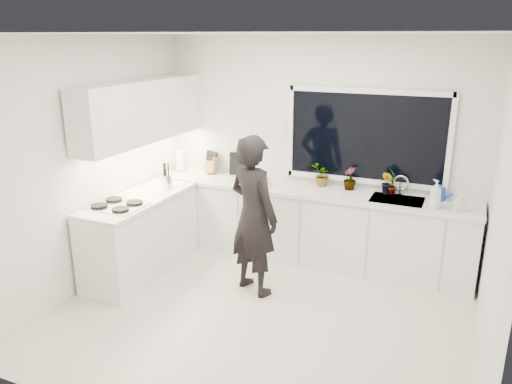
% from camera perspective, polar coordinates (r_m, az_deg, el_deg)
% --- Properties ---
extents(floor, '(4.00, 3.50, 0.02)m').
position_cam_1_polar(floor, '(5.17, 0.54, -13.91)').
color(floor, beige).
rests_on(floor, ground).
extents(wall_back, '(4.00, 0.02, 2.70)m').
position_cam_1_polar(wall_back, '(6.22, 6.96, 4.96)').
color(wall_back, white).
rests_on(wall_back, ground).
extents(wall_left, '(0.02, 3.50, 2.70)m').
position_cam_1_polar(wall_left, '(5.68, -18.45, 2.97)').
color(wall_left, white).
rests_on(wall_left, ground).
extents(wall_right, '(0.02, 3.50, 2.70)m').
position_cam_1_polar(wall_right, '(4.29, 26.16, -2.50)').
color(wall_right, white).
rests_on(wall_right, ground).
extents(ceiling, '(4.00, 3.50, 0.02)m').
position_cam_1_polar(ceiling, '(4.42, 0.65, 17.81)').
color(ceiling, white).
rests_on(ceiling, wall_back).
extents(window, '(1.80, 0.02, 1.00)m').
position_cam_1_polar(window, '(6.01, 12.44, 6.18)').
color(window, black).
rests_on(window, wall_back).
extents(base_cabinets_back, '(3.92, 0.58, 0.88)m').
position_cam_1_polar(base_cabinets_back, '(6.20, 5.82, -3.85)').
color(base_cabinets_back, white).
rests_on(base_cabinets_back, floor).
extents(base_cabinets_left, '(0.58, 1.60, 0.88)m').
position_cam_1_polar(base_cabinets_left, '(6.00, -12.97, -4.95)').
color(base_cabinets_left, white).
rests_on(base_cabinets_left, floor).
extents(countertop_back, '(3.94, 0.62, 0.04)m').
position_cam_1_polar(countertop_back, '(6.04, 5.92, 0.19)').
color(countertop_back, silver).
rests_on(countertop_back, base_cabinets_back).
extents(countertop_left, '(0.62, 1.60, 0.04)m').
position_cam_1_polar(countertop_left, '(5.85, -13.28, -0.78)').
color(countertop_left, silver).
rests_on(countertop_left, base_cabinets_left).
extents(upper_cabinets, '(0.34, 2.10, 0.70)m').
position_cam_1_polar(upper_cabinets, '(5.98, -12.85, 9.02)').
color(upper_cabinets, white).
rests_on(upper_cabinets, wall_left).
extents(sink, '(0.58, 0.42, 0.14)m').
position_cam_1_polar(sink, '(5.85, 15.78, -1.29)').
color(sink, silver).
rests_on(sink, countertop_back).
extents(faucet, '(0.03, 0.03, 0.22)m').
position_cam_1_polar(faucet, '(5.99, 16.19, 0.73)').
color(faucet, silver).
rests_on(faucet, countertop_back).
extents(stovetop, '(0.56, 0.48, 0.03)m').
position_cam_1_polar(stovetop, '(5.59, -15.59, -1.43)').
color(stovetop, black).
rests_on(stovetop, countertop_left).
extents(person, '(0.74, 0.63, 1.74)m').
position_cam_1_polar(person, '(5.26, -0.30, -2.72)').
color(person, black).
rests_on(person, floor).
extents(pizza_tray, '(0.55, 0.49, 0.03)m').
position_cam_1_polar(pizza_tray, '(6.25, -0.37, 1.23)').
color(pizza_tray, silver).
rests_on(pizza_tray, countertop_back).
extents(pizza, '(0.50, 0.43, 0.01)m').
position_cam_1_polar(pizza, '(6.25, -0.37, 1.38)').
color(pizza, red).
rests_on(pizza, pizza_tray).
extents(watering_can, '(0.18, 0.18, 0.13)m').
position_cam_1_polar(watering_can, '(5.93, 20.09, -0.27)').
color(watering_can, '#133CB4').
rests_on(watering_can, countertop_back).
extents(paper_towel_roll, '(0.13, 0.13, 0.26)m').
position_cam_1_polar(paper_towel_roll, '(6.86, -8.64, 3.47)').
color(paper_towel_roll, white).
rests_on(paper_towel_roll, countertop_back).
extents(knife_block, '(0.13, 0.10, 0.22)m').
position_cam_1_polar(knife_block, '(6.67, -5.16, 3.04)').
color(knife_block, olive).
rests_on(knife_block, countertop_back).
extents(utensil_crock, '(0.15, 0.15, 0.16)m').
position_cam_1_polar(utensil_crock, '(6.12, -10.16, 1.21)').
color(utensil_crock, '#ABABAF').
rests_on(utensil_crock, countertop_left).
extents(picture_frame_large, '(0.21, 0.11, 0.28)m').
position_cam_1_polar(picture_frame_large, '(6.77, -5.14, 3.52)').
color(picture_frame_large, black).
rests_on(picture_frame_large, countertop_back).
extents(picture_frame_small, '(0.25, 0.09, 0.30)m').
position_cam_1_polar(picture_frame_small, '(6.59, -1.97, 3.27)').
color(picture_frame_small, black).
rests_on(picture_frame_small, countertop_back).
extents(herb_plants, '(1.08, 0.31, 0.32)m').
position_cam_1_polar(herb_plants, '(6.04, 10.73, 1.55)').
color(herb_plants, '#26662D').
rests_on(herb_plants, countertop_back).
extents(soap_bottles, '(0.39, 0.17, 0.31)m').
position_cam_1_polar(soap_bottles, '(5.61, 20.55, -0.50)').
color(soap_bottles, '#D8BF66').
rests_on(soap_bottles, countertop_back).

